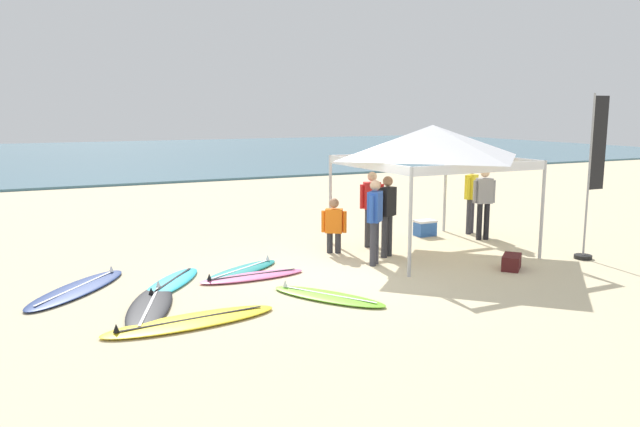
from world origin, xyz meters
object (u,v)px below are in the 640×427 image
Objects in this scene: person_red at (372,204)px; person_grey at (484,199)px; surfboard_black at (150,306)px; banner_flag at (592,184)px; canopy_tent at (432,142)px; person_orange at (334,223)px; surfboard_lime at (328,296)px; surfboard_teal at (242,270)px; cooler_box at (425,228)px; surfboard_cyan at (172,283)px; gear_bag_near_tent at (511,262)px; person_black at (387,211)px; surfboard_pink at (252,276)px; surfboard_yellow at (191,321)px; person_yellow at (471,194)px; surfboard_navy at (78,289)px; person_blue at (375,216)px.

person_grey is at bearing -9.48° from person_red.
banner_flag reaches higher than surfboard_black.
canopy_tent is 2.82× the size of person_orange.
surfboard_lime is 2.31m from surfboard_teal.
cooler_box is (4.44, 3.53, 0.16)m from surfboard_lime.
surfboard_lime is 0.61× the size of banner_flag.
cooler_box reaches higher than surfboard_cyan.
gear_bag_near_tent is at bearing -47.51° from person_orange.
person_red reaches higher than surfboard_cyan.
person_black reaches higher than surfboard_lime.
canopy_tent reaches higher than surfboard_black.
gear_bag_near_tent is (4.78, -1.58, 0.10)m from surfboard_pink.
surfboard_teal is at bearing 56.51° from surfboard_yellow.
banner_flag is at bearing -80.77° from person_yellow.
person_black is at bearing 25.69° from surfboard_yellow.
surfboard_pink is at bearing -9.06° from surfboard_cyan.
canopy_tent is at bearing 4.74° from person_black.
surfboard_pink and surfboard_lime have the same top height.
surfboard_navy is 5.63m from person_blue.
person_yellow is (5.62, 3.27, 0.95)m from surfboard_lime.
surfboard_cyan is (-1.43, 0.23, -0.00)m from surfboard_pink.
person_orange is at bearing 101.28° from person_blue.
person_red is (-3.02, -0.26, 0.00)m from person_yellow.
person_black is at bearing -175.26° from canopy_tent.
canopy_tent is 1.98× the size of person_grey.
surfboard_black is 1.41× the size of person_blue.
person_red is at bearing 6.91° from surfboard_navy.
surfboard_cyan is 4.96m from person_red.
surfboard_navy is at bearing -171.06° from cooler_box.
person_black is at bearing -144.16° from cooler_box.
surfboard_navy is at bearing 148.53° from surfboard_lime.
surfboard_lime is 1.20× the size of person_black.
surfboard_cyan is 0.82× the size of surfboard_navy.
surfboard_lime is at bearing -178.84° from banner_flag.
person_yellow is at bearing -12.13° from cooler_box.
surfboard_teal is at bearing -165.56° from cooler_box.
surfboard_black is at bearing -167.28° from canopy_tent.
surfboard_lime is 3.32m from person_orange.
person_yellow is at bearing 73.40° from person_grey.
person_black is (-3.20, -1.20, 0.00)m from person_yellow.
person_grey is (5.41, 2.54, 0.95)m from surfboard_lime.
person_black is (6.10, -0.18, 0.95)m from surfboard_navy.
surfboard_cyan is 1.43m from surfboard_teal.
surfboard_yellow is at bearing -156.60° from person_blue.
surfboard_teal is at bearing 166.61° from person_blue.
cooler_box is (-0.96, 0.98, -0.79)m from person_grey.
surfboard_black is at bearing -153.83° from person_orange.
person_blue is 1.00× the size of person_black.
banner_flag is at bearing -18.72° from person_blue.
canopy_tent is 4.81m from surfboard_lime.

